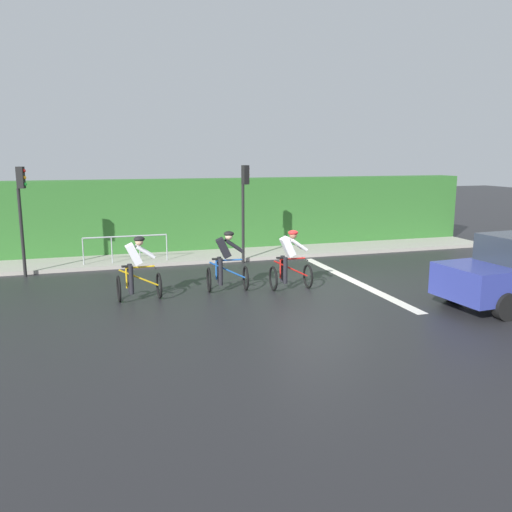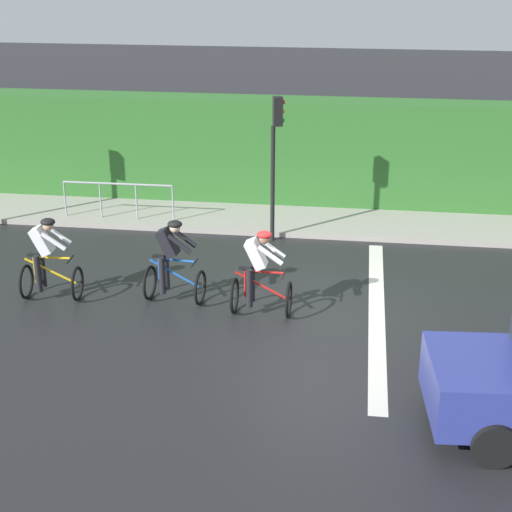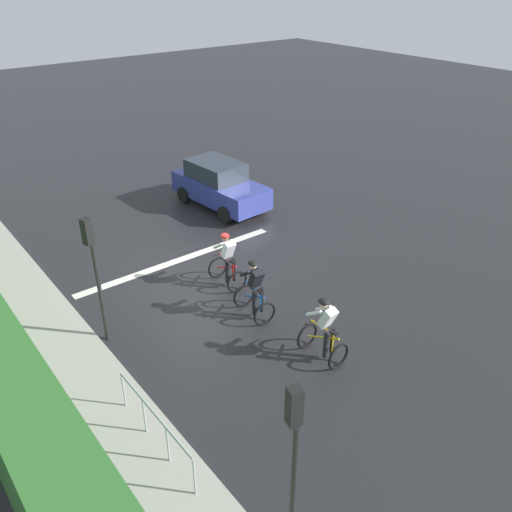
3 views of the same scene
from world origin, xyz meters
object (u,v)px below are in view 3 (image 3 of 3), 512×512
cyclist_mid (228,261)px  pedestrian_railing_kerbside (155,422)px  car_navy (219,185)px  traffic_light_far_junction (294,448)px  traffic_light_near_crossing (93,262)px  cyclist_lead (325,331)px  cyclist_second (255,291)px

cyclist_mid → pedestrian_railing_kerbside: bearing=41.8°
cyclist_mid → car_navy: car_navy is taller
cyclist_mid → traffic_light_far_junction: (3.84, 7.14, 1.43)m
traffic_light_near_crossing → pedestrian_railing_kerbside: 4.27m
cyclist_mid → traffic_light_near_crossing: size_ratio=0.50×
car_navy → cyclist_mid: bearing=57.7°
cyclist_mid → traffic_light_far_junction: size_ratio=0.50×
traffic_light_near_crossing → traffic_light_far_junction: 6.98m
traffic_light_far_junction → cyclist_lead: bearing=-140.9°
pedestrian_railing_kerbside → traffic_light_near_crossing: bearing=-99.9°
cyclist_lead → pedestrian_railing_kerbside: (4.50, 0.01, -0.04)m
cyclist_mid → traffic_light_near_crossing: traffic_light_near_crossing is taller
pedestrian_railing_kerbside → traffic_light_far_junction: bearing=104.4°
car_navy → traffic_light_near_crossing: (7.05, 5.11, 1.35)m
car_navy → pedestrian_railing_kerbside: car_navy is taller
cyclist_lead → traffic_light_far_junction: traffic_light_far_junction is taller
cyclist_second → traffic_light_far_junction: bearing=57.1°
cyclist_second → pedestrian_railing_kerbside: cyclist_second is taller
traffic_light_near_crossing → traffic_light_far_junction: same height
pedestrian_railing_kerbside → cyclist_second: bearing=-150.7°
cyclist_lead → traffic_light_near_crossing: traffic_light_near_crossing is taller
car_navy → cyclist_second: bearing=62.6°
cyclist_mid → traffic_light_near_crossing: 4.18m
cyclist_second → car_navy: (-3.46, -6.67, 0.08)m
cyclist_mid → pedestrian_railing_kerbside: (4.62, 4.12, -0.04)m
cyclist_mid → car_navy: (-3.12, -4.94, 0.08)m
cyclist_lead → cyclist_mid: 4.12m
car_navy → traffic_light_far_junction: size_ratio=1.26×
cyclist_lead → cyclist_second: same height
traffic_light_far_junction → traffic_light_near_crossing: bearing=-89.3°
cyclist_mid → cyclist_second: bearing=78.9°
cyclist_second → traffic_light_far_junction: 6.61m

